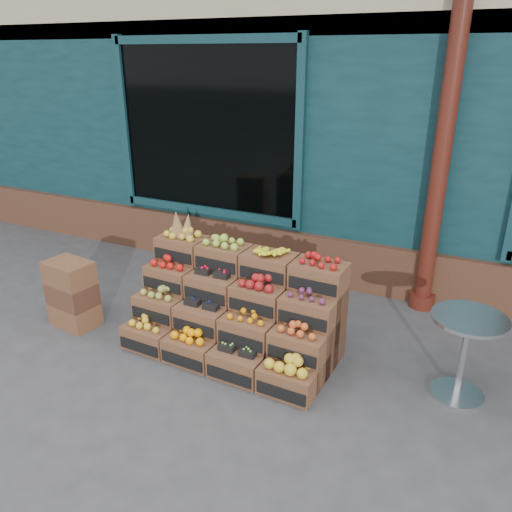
% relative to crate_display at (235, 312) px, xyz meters
% --- Properties ---
extents(ground, '(60.00, 60.00, 0.00)m').
position_rel_crate_display_xyz_m(ground, '(0.27, -0.41, -0.37)').
color(ground, '#3F3F42').
rests_on(ground, ground).
extents(shop_facade, '(12.00, 6.24, 4.80)m').
position_rel_crate_display_xyz_m(shop_facade, '(0.27, 4.70, 2.02)').
color(shop_facade, '#103238').
rests_on(shop_facade, ground).
extents(crate_display, '(1.96, 1.00, 1.21)m').
position_rel_crate_display_xyz_m(crate_display, '(0.00, 0.00, 0.00)').
color(crate_display, brown).
rests_on(crate_display, ground).
extents(spare_crates, '(0.51, 0.38, 0.70)m').
position_rel_crate_display_xyz_m(spare_crates, '(-1.71, -0.35, -0.02)').
color(spare_crates, brown).
rests_on(spare_crates, ground).
extents(bistro_table, '(0.59, 0.59, 0.74)m').
position_rel_crate_display_xyz_m(bistro_table, '(1.99, 0.14, 0.09)').
color(bistro_table, silver).
rests_on(bistro_table, ground).
extents(shopkeeper, '(0.80, 0.56, 2.08)m').
position_rel_crate_display_xyz_m(shopkeeper, '(-1.76, 2.53, 0.66)').
color(shopkeeper, '#18571B').
rests_on(shopkeeper, ground).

